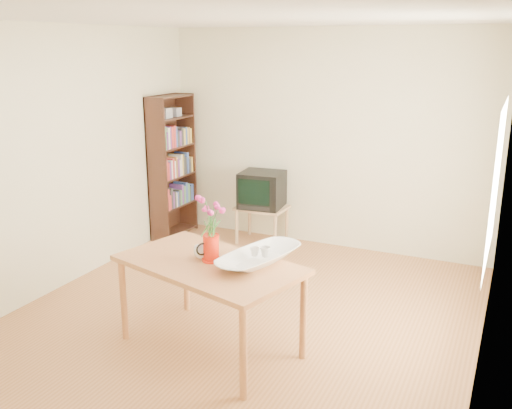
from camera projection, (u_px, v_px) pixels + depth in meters
The scene contains 11 objects.
room at pixel (244, 179), 4.82m from camera, with size 4.50×4.50×4.50m.
table at pixel (210, 272), 4.50m from camera, with size 1.61×1.18×0.75m.
tv_stand at pixel (262, 212), 7.08m from camera, with size 0.60×0.45×0.46m.
bookshelf at pixel (173, 172), 7.23m from camera, with size 0.28×0.70×1.80m.
pitcher at pixel (211, 249), 4.48m from camera, with size 0.15×0.20×0.22m.
flowers at pixel (210, 214), 4.40m from camera, with size 0.25×0.25×0.35m, color #EA379C, non-canonical shape.
mug at pixel (202, 252), 4.56m from camera, with size 0.13×0.13×0.10m, color white.
bowl at pixel (259, 232), 4.41m from camera, with size 0.54×0.54×0.51m, color white.
teacup_a at pixel (255, 237), 4.44m from camera, with size 0.06×0.06×0.06m, color white.
teacup_b at pixel (266, 237), 4.42m from camera, with size 0.07×0.07×0.07m, color white.
television at pixel (262, 189), 7.01m from camera, with size 0.55×0.52×0.44m.
Camera 1 is at (2.11, -4.21, 2.41)m, focal length 40.00 mm.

